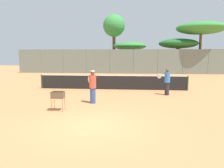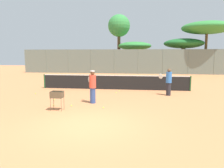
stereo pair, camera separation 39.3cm
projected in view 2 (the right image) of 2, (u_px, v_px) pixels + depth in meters
The scene contains 19 objects.
ground_plane at pixel (87, 125), 8.02m from camera, with size 80.00×80.00×0.00m, color #D37F4C.
tennis_net at pixel (114, 82), 16.10m from camera, with size 10.96×0.10×1.07m.
back_fence at pixel (126, 62), 28.98m from camera, with size 28.71×0.08×3.23m.
tree_0 at pixel (207, 28), 28.74m from camera, with size 6.55×6.55×6.86m.
tree_1 at pixel (119, 27), 33.67m from camera, with size 3.40×3.40×8.65m.
tree_2 at pixel (184, 44), 30.11m from camera, with size 5.39×5.39×4.73m.
tree_3 at pixel (135, 46), 33.73m from camera, with size 5.11×5.11×4.49m.
player_white_outfit at pixel (169, 82), 13.72m from camera, with size 0.86×0.48×1.70m.
player_red_cap at pixel (93, 86), 11.56m from camera, with size 0.60×0.81×1.74m.
ball_cart at pixel (57, 96), 10.08m from camera, with size 0.56×0.41×0.90m.
tennis_ball_0 at pixel (119, 91), 15.38m from camera, with size 0.07×0.07×0.07m, color #D1E54C.
tennis_ball_1 at pixel (116, 92), 14.70m from camera, with size 0.07×0.07×0.07m, color #D1E54C.
tennis_ball_2 at pixel (71, 106), 10.97m from camera, with size 0.07×0.07×0.07m, color #D1E54C.
tennis_ball_3 at pixel (54, 105), 11.07m from camera, with size 0.07×0.07×0.07m, color #D1E54C.
tennis_ball_4 at pixel (95, 90), 15.89m from camera, with size 0.07×0.07×0.07m, color #D1E54C.
tennis_ball_5 at pixel (54, 99), 12.45m from camera, with size 0.07×0.07×0.07m, color #D1E54C.
tennis_ball_6 at pixel (103, 107), 10.57m from camera, with size 0.07×0.07×0.07m, color #D1E54C.
tennis_ball_7 at pixel (36, 93), 14.32m from camera, with size 0.07×0.07×0.07m, color #D1E54C.
parked_car at pixel (123, 67), 32.02m from camera, with size 4.20×1.70×1.60m.
Camera 2 is at (1.92, -7.55, 2.60)m, focal length 35.00 mm.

